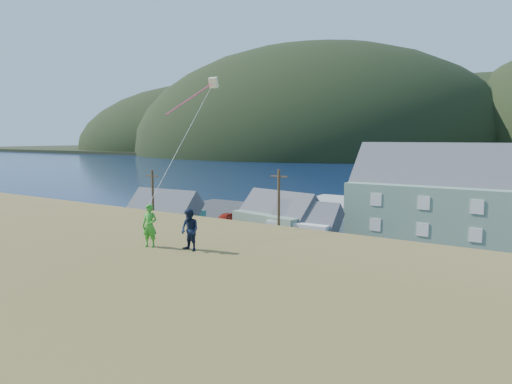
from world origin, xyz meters
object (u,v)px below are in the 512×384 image
shed_palegreen_near (277,218)px  kite_flyer_navy (190,230)px  shed_palegreen_far (392,207)px  kite_flyer_green (150,226)px  shed_white (305,226)px  shed_teal (162,216)px  wharf (380,207)px

shed_palegreen_near → kite_flyer_navy: size_ratio=6.15×
shed_palegreen_far → kite_flyer_green: (2.52, -44.63, 5.29)m
shed_palegreen_far → shed_white: bearing=-103.5°
shed_teal → kite_flyer_green: kite_flyer_green is taller
shed_teal → shed_palegreen_near: 13.37m
shed_palegreen_near → kite_flyer_green: kite_flyer_green is taller
kite_flyer_navy → kite_flyer_green: bearing=-159.1°
wharf → shed_palegreen_far: (5.99, -14.68, 2.34)m
shed_white → kite_flyer_navy: size_ratio=4.42×
shed_palegreen_near → shed_white: bearing=-2.3°
shed_teal → kite_flyer_navy: bearing=-46.8°
wharf → shed_white: size_ratio=3.54×
shed_palegreen_far → kite_flyer_green: size_ratio=6.47×
kite_flyer_green → shed_palegreen_near: bearing=93.7°
shed_palegreen_near → kite_flyer_green: bearing=-57.5°
shed_white → kite_flyer_green: bearing=-75.8°
wharf → shed_palegreen_near: (-3.19, -28.09, 2.09)m
shed_palegreen_far → kite_flyer_navy: (4.32, -44.23, 5.24)m
shed_white → kite_flyer_green: kite_flyer_green is taller
shed_teal → kite_flyer_green: size_ratio=5.04×
shed_palegreen_near → kite_flyer_green: size_ratio=5.77×
wharf → shed_white: bearing=-88.4°
kite_flyer_green → kite_flyer_navy: (1.80, 0.40, -0.05)m
shed_teal → shed_white: (15.83, 5.23, -0.29)m
shed_teal → kite_flyer_green: (23.52, -24.98, 5.54)m
wharf → shed_teal: (-15.01, -34.33, 2.10)m
shed_palegreen_far → shed_palegreen_near: bearing=-118.1°
kite_flyer_navy → wharf: bearing=108.3°
wharf → shed_white: 29.17m
shed_teal → shed_white: 16.68m
wharf → shed_white: (0.82, -29.10, 1.81)m
shed_palegreen_near → shed_white: (4.01, -1.01, -0.28)m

